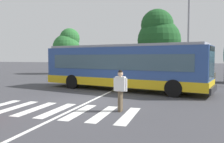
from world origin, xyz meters
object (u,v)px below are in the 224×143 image
object	(u,v)px
parked_car_champagne	(200,72)
background_tree_left	(67,45)
parked_car_black	(143,71)
parked_car_silver	(170,72)
city_transit_bus	(123,67)
parked_car_red	(118,71)
parked_car_white	(94,71)
twin_arm_street_lamp	(189,24)
pedestrian_crossing_street	(120,88)
background_tree_right	(158,36)

from	to	relation	value
parked_car_champagne	background_tree_left	size ratio (longest dim) A/B	0.76
parked_car_black	parked_car_silver	xyz separation A→B (m)	(2.75, 0.16, 0.00)
city_transit_bus	parked_car_red	xyz separation A→B (m)	(-2.82, 9.15, -0.82)
parked_car_white	twin_arm_street_lamp	distance (m)	10.85
parked_car_black	parked_car_champagne	xyz separation A→B (m)	(5.56, -0.06, 0.00)
pedestrian_crossing_street	parked_car_white	distance (m)	16.33
parked_car_white	parked_car_champagne	world-z (taller)	same
background_tree_left	parked_car_red	bearing A→B (deg)	-25.74
pedestrian_crossing_street	parked_car_white	size ratio (longest dim) A/B	0.37
city_transit_bus	pedestrian_crossing_street	xyz separation A→B (m)	(1.46, -6.20, -0.62)
parked_car_silver	background_tree_right	bearing A→B (deg)	111.65
city_transit_bus	background_tree_left	size ratio (longest dim) A/B	1.93
parked_car_red	background_tree_left	size ratio (longest dim) A/B	0.77
parked_car_white	background_tree_right	distance (m)	8.89
pedestrian_crossing_street	parked_car_red	world-z (taller)	pedestrian_crossing_street
city_transit_bus	parked_car_champagne	distance (m)	10.43
twin_arm_street_lamp	background_tree_left	size ratio (longest dim) A/B	1.41
parked_car_white	twin_arm_street_lamp	xyz separation A→B (m)	(9.82, -0.77, 4.57)
parked_car_white	background_tree_right	size ratio (longest dim) A/B	0.59
city_transit_bus	background_tree_right	size ratio (longest dim) A/B	1.48
background_tree_left	background_tree_right	distance (m)	12.07
parked_car_champagne	background_tree_left	world-z (taller)	background_tree_left
twin_arm_street_lamp	background_tree_right	distance (m)	6.30
parked_car_white	parked_car_silver	distance (m)	8.17
parked_car_black	parked_car_champagne	bearing A→B (deg)	-0.66
background_tree_left	background_tree_right	bearing A→B (deg)	0.54
parked_car_white	parked_car_red	size ratio (longest dim) A/B	1.00
city_transit_bus	parked_car_white	bearing A→B (deg)	122.14
parked_car_silver	city_transit_bus	bearing A→B (deg)	-107.00
background_tree_right	parked_car_red	bearing A→B (deg)	-134.14
city_transit_bus	pedestrian_crossing_street	world-z (taller)	city_transit_bus
parked_car_red	parked_car_silver	world-z (taller)	same
parked_car_white	parked_car_champagne	size ratio (longest dim) A/B	1.00
pedestrian_crossing_street	twin_arm_street_lamp	xyz separation A→B (m)	(2.95, 14.05, 4.36)
parked_car_white	parked_car_champagne	distance (m)	10.97
parked_car_silver	parked_car_champagne	world-z (taller)	same
city_transit_bus	parked_car_white	distance (m)	10.21
parked_car_red	parked_car_champagne	distance (m)	8.38
parked_car_champagne	background_tree_right	bearing A→B (deg)	135.42
pedestrian_crossing_street	parked_car_black	size ratio (longest dim) A/B	0.37
parked_car_black	parked_car_silver	size ratio (longest dim) A/B	0.99
parked_car_silver	parked_car_champagne	distance (m)	2.82
parked_car_white	parked_car_champagne	bearing A→B (deg)	0.87
twin_arm_street_lamp	background_tree_left	xyz separation A→B (m)	(-15.34, 5.22, -1.46)
city_transit_bus	background_tree_right	distance (m)	13.60
parked_car_white	parked_car_champagne	xyz separation A→B (m)	(10.97, 0.17, 0.00)
background_tree_left	background_tree_right	size ratio (longest dim) A/B	0.77
parked_car_red	background_tree_right	distance (m)	6.89
pedestrian_crossing_street	parked_car_champagne	xyz separation A→B (m)	(4.10, 14.98, -0.20)
city_transit_bus	parked_car_white	world-z (taller)	city_transit_bus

